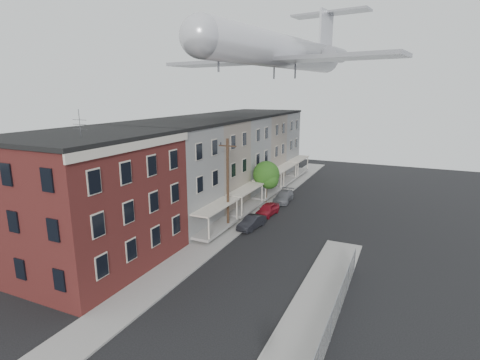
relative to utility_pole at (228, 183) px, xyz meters
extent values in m
cube|color=gray|center=(0.10, 6.00, -4.61)|extent=(3.00, 62.00, 0.12)
cube|color=gray|center=(11.10, -12.00, -4.61)|extent=(3.00, 26.00, 0.12)
cube|color=gray|center=(1.55, 6.00, -4.60)|extent=(0.15, 62.00, 0.14)
cube|color=gray|center=(9.65, -12.00, -4.60)|extent=(0.15, 26.00, 0.14)
cube|color=#3D1413|center=(-6.40, -11.00, 0.33)|extent=(10.00, 12.00, 10.00)
cube|color=black|center=(-6.40, -11.00, 5.48)|extent=(10.30, 12.30, 0.30)
cube|color=beige|center=(-1.32, -11.00, 5.03)|extent=(0.16, 12.20, 0.60)
cylinder|color=#515156|center=(-4.40, -13.00, 6.48)|extent=(0.04, 0.04, 2.00)
cube|color=slate|center=(-6.40, -1.50, 0.33)|extent=(10.00, 7.00, 10.00)
cube|color=black|center=(-6.40, -1.50, 5.48)|extent=(10.25, 7.00, 0.30)
cube|color=gray|center=(-0.50, -1.50, -4.12)|extent=(1.80, 6.40, 0.25)
cube|color=beige|center=(-0.50, -1.50, -1.92)|extent=(1.90, 6.50, 0.15)
cube|color=slate|center=(-6.40, 5.50, 0.33)|extent=(10.00, 7.00, 10.00)
cube|color=black|center=(-6.40, 5.50, 5.48)|extent=(10.25, 7.00, 0.30)
cube|color=gray|center=(-0.50, 5.50, -4.12)|extent=(1.80, 6.40, 0.25)
cube|color=beige|center=(-0.50, 5.50, -1.92)|extent=(1.90, 6.50, 0.15)
cube|color=slate|center=(-6.40, 12.50, 0.33)|extent=(10.00, 7.00, 10.00)
cube|color=black|center=(-6.40, 12.50, 5.48)|extent=(10.25, 7.00, 0.30)
cube|color=gray|center=(-0.50, 12.50, -4.12)|extent=(1.80, 6.40, 0.25)
cube|color=beige|center=(-0.50, 12.50, -1.92)|extent=(1.90, 6.50, 0.15)
cube|color=slate|center=(-6.40, 19.50, 0.33)|extent=(10.00, 7.00, 10.00)
cube|color=black|center=(-6.40, 19.50, 5.48)|extent=(10.25, 7.00, 0.30)
cube|color=gray|center=(-0.50, 19.50, -4.12)|extent=(1.80, 6.40, 0.25)
cube|color=beige|center=(-0.50, 19.50, -1.92)|extent=(1.90, 6.50, 0.15)
cube|color=slate|center=(-6.40, 26.50, 0.33)|extent=(10.00, 7.00, 10.00)
cube|color=black|center=(-6.40, 26.50, 5.48)|extent=(10.25, 7.00, 0.30)
cube|color=gray|center=(-0.50, 26.50, -4.12)|extent=(1.80, 6.40, 0.25)
cube|color=beige|center=(-0.50, 26.50, -1.92)|extent=(1.90, 6.50, 0.15)
cylinder|color=gray|center=(12.60, -13.00, -3.72)|extent=(0.06, 0.06, 1.90)
cylinder|color=gray|center=(12.60, -10.00, -3.72)|extent=(0.06, 0.06, 1.90)
cylinder|color=gray|center=(12.60, -7.00, -3.72)|extent=(0.06, 0.06, 1.90)
cylinder|color=gray|center=(12.60, -4.00, -3.72)|extent=(0.06, 0.06, 1.90)
cube|color=gray|center=(12.60, -13.00, -2.82)|extent=(0.04, 18.00, 0.04)
cube|color=gray|center=(12.60, -13.00, -3.72)|extent=(0.02, 18.00, 1.80)
cylinder|color=black|center=(0.00, 0.00, -0.17)|extent=(0.26, 0.26, 9.00)
cube|color=black|center=(0.00, 0.00, 3.63)|extent=(1.80, 0.12, 0.12)
cylinder|color=black|center=(-0.70, 0.00, 3.83)|extent=(0.08, 0.08, 0.25)
cylinder|color=black|center=(0.70, 0.00, 3.83)|extent=(0.08, 0.08, 0.25)
cylinder|color=black|center=(0.20, 10.00, -3.47)|extent=(0.24, 0.24, 2.40)
sphere|color=#1D4813|center=(0.20, 10.00, -1.07)|extent=(3.20, 3.20, 3.20)
sphere|color=#1D4813|center=(0.70, 9.70, -1.63)|extent=(2.24, 2.24, 2.24)
imported|color=maroon|center=(2.00, 5.73, -4.02)|extent=(1.83, 3.97, 1.32)
imported|color=black|center=(2.00, 1.23, -4.05)|extent=(1.84, 3.96, 1.26)
imported|color=slate|center=(2.00, 11.43, -4.02)|extent=(2.11, 4.64, 1.32)
cylinder|color=#BCBBBF|center=(3.56, 4.17, 12.32)|extent=(6.91, 23.33, 3.09)
sphere|color=#BCBBBF|center=(1.63, -7.24, 12.32)|extent=(3.09, 3.09, 3.09)
cone|color=#BCBBBF|center=(5.50, 15.58, 12.32)|extent=(3.53, 3.37, 3.09)
cube|color=#939399|center=(3.32, 2.74, 11.35)|extent=(23.50, 7.86, 0.34)
cylinder|color=#939399|center=(2.65, 12.64, 12.51)|extent=(2.17, 4.06, 1.54)
cylinder|color=#939399|center=(7.21, 11.86, 12.51)|extent=(2.17, 4.06, 1.54)
cube|color=#BCBBBF|center=(5.42, 15.10, 15.02)|extent=(0.85, 3.65, 5.40)
cube|color=#939399|center=(5.58, 16.05, 17.53)|extent=(9.45, 4.00, 0.24)
cylinder|color=#515156|center=(1.95, -5.34, 10.58)|extent=(0.15, 0.15, 1.16)
camera|label=1|loc=(15.52, -31.19, 8.58)|focal=28.00mm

